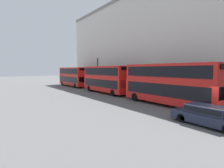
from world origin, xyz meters
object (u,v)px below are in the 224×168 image
(bus_leading, at_px, (168,83))
(bus_second_in_queue, at_px, (106,78))
(bus_third_in_queue, at_px, (73,76))
(pedestrian, at_px, (116,87))
(car_dark_sedan, at_px, (208,115))

(bus_leading, bearing_deg, bus_second_in_queue, 90.00)
(bus_third_in_queue, bearing_deg, pedestrian, -77.06)
(pedestrian, bearing_deg, bus_third_in_queue, 102.94)
(bus_second_in_queue, xyz_separation_m, pedestrian, (2.77, 1.11, -1.59))
(car_dark_sedan, bearing_deg, bus_third_in_queue, 83.72)
(bus_leading, distance_m, bus_second_in_queue, 11.92)
(bus_third_in_queue, relative_size, car_dark_sedan, 2.25)
(bus_third_in_queue, relative_size, pedestrian, 6.22)
(bus_third_in_queue, bearing_deg, bus_second_in_queue, -90.00)
(car_dark_sedan, bearing_deg, pedestrian, 71.84)
(bus_leading, distance_m, pedestrian, 13.43)
(bus_second_in_queue, bearing_deg, car_dark_sedan, -100.87)
(bus_second_in_queue, height_order, bus_third_in_queue, bus_second_in_queue)
(bus_leading, xyz_separation_m, bus_second_in_queue, (0.00, 11.92, -0.05))
(car_dark_sedan, distance_m, pedestrian, 19.80)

